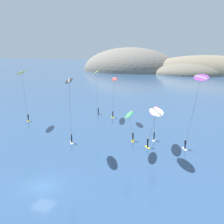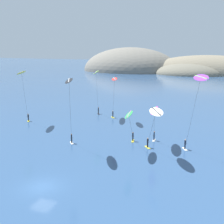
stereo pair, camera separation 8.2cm
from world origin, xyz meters
TOP-DOWN VIEW (x-y plane):
  - ground_plane at (0.00, 0.00)m, footprint 600.00×600.00m
  - headland_island at (-16.85, 156.85)m, footprint 122.83×51.85m
  - kitesurfer_purple at (16.19, 14.55)m, footprint 3.95×7.62m
  - kitesurfer_lime at (-7.35, 33.17)m, footprint 2.83×7.03m
  - kitesurfer_magenta at (9.28, 18.69)m, footprint 2.27×6.28m
  - kitesurfer_yellow at (-19.26, 22.30)m, footprint 2.87×5.59m
  - kitesurfer_red at (-2.30, 31.32)m, footprint 3.62×5.83m
  - kitesurfer_white at (10.51, 13.44)m, footprint 4.51×7.46m
  - kitesurfer_black at (-2.15, 11.19)m, footprint 4.47×7.25m
  - kitesurfer_green at (6.29, 14.50)m, footprint 2.19×8.78m

SIDE VIEW (x-z plane):
  - ground_plane at x=0.00m, z-range 0.00..0.00m
  - headland_island at x=-16.85m, z-range -15.58..15.58m
  - kitesurfer_green at x=6.29m, z-range 2.34..8.85m
  - kitesurfer_magenta at x=9.28m, z-range 2.42..8.89m
  - kitesurfer_white at x=10.51m, z-range 2.92..10.41m
  - kitesurfer_red at x=-2.30m, z-range 3.59..13.29m
  - kitesurfer_lime at x=-7.35m, z-range 4.27..15.14m
  - kitesurfer_yellow at x=-19.26m, z-range 4.31..15.64m
  - kitesurfer_black at x=-2.15m, z-range 4.50..16.11m
  - kitesurfer_purple at x=16.19m, z-range 4.80..17.37m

